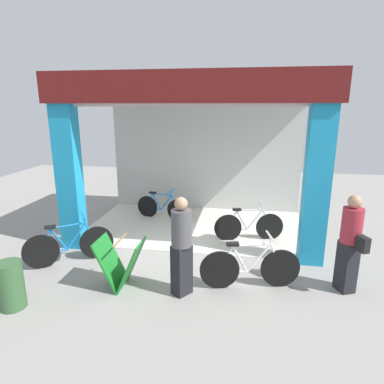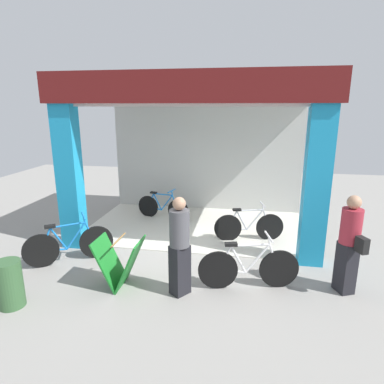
# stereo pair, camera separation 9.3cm
# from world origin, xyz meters

# --- Properties ---
(ground_plane) EXTENTS (19.09, 19.09, 0.00)m
(ground_plane) POSITION_xyz_m (0.00, 0.00, 0.00)
(ground_plane) COLOR gray
(ground_plane) RESTS_ON ground
(shop_facade) EXTENTS (5.74, 3.58, 3.71)m
(shop_facade) POSITION_xyz_m (0.00, 1.72, 2.01)
(shop_facade) COLOR beige
(shop_facade) RESTS_ON ground
(bicycle_inside_0) EXTENTS (1.59, 0.49, 0.89)m
(bicycle_inside_0) POSITION_xyz_m (1.32, 0.93, 0.36)
(bicycle_inside_0) COLOR black
(bicycle_inside_0) RESTS_ON ground
(bicycle_inside_1) EXTENTS (1.53, 0.49, 0.86)m
(bicycle_inside_1) POSITION_xyz_m (-1.04, 2.06, 0.34)
(bicycle_inside_1) COLOR black
(bicycle_inside_1) RESTS_ON ground
(bicycle_parked_0) EXTENTS (1.46, 1.01, 0.95)m
(bicycle_parked_0) POSITION_xyz_m (-2.22, -0.79, 0.38)
(bicycle_parked_0) COLOR black
(bicycle_parked_0) RESTS_ON ground
(bicycle_parked_1) EXTENTS (1.71, 0.51, 0.96)m
(bicycle_parked_1) POSITION_xyz_m (1.32, -1.16, 0.38)
(bicycle_parked_1) COLOR black
(bicycle_parked_1) RESTS_ON ground
(sandwich_board_sign) EXTENTS (0.79, 0.60, 0.89)m
(sandwich_board_sign) POSITION_xyz_m (-0.87, -1.48, 0.44)
(sandwich_board_sign) COLOR #197226
(sandwich_board_sign) RESTS_ON ground
(pedestrian_1) EXTENTS (0.46, 0.46, 1.68)m
(pedestrian_1) POSITION_xyz_m (0.20, -1.53, 0.87)
(pedestrian_1) COLOR black
(pedestrian_1) RESTS_ON ground
(pedestrian_2) EXTENTS (0.43, 0.59, 1.69)m
(pedestrian_2) POSITION_xyz_m (2.94, -1.00, 0.88)
(pedestrian_2) COLOR black
(pedestrian_2) RESTS_ON ground
(trash_bin) EXTENTS (0.40, 0.40, 0.76)m
(trash_bin) POSITION_xyz_m (-2.34, -2.34, 0.38)
(trash_bin) COLOR #335933
(trash_bin) RESTS_ON ground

